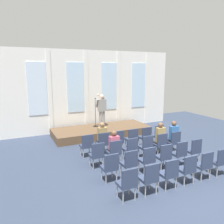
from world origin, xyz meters
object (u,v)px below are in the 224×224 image
at_px(chair_r0_c5, 158,134).
at_px(chair_r2_c2, 147,158).
at_px(audience_r1_c1, 114,145).
at_px(chair_r3_c4, 204,164).
at_px(chair_r0_c3, 132,138).
at_px(chair_r2_c1, 130,162).
at_px(chair_r1_c5, 174,141).
at_px(chair_r3_c0, 128,182).
at_px(audience_r1_c5, 173,135).
at_px(chair_r3_c3, 187,168).
at_px(audience_r0_c1, 102,136).
at_px(chair_r2_c3, 164,155).
at_px(chair_r3_c5, 219,160).
at_px(chair_r1_c3, 146,145).
at_px(chair_r1_c4, 160,143).
at_px(chair_r0_c2, 118,140).
at_px(chair_r1_c1, 115,151).
at_px(speaker, 102,108).
at_px(chair_r1_c2, 131,148).
at_px(chair_r0_c0, 87,144).
at_px(chair_r3_c2, 169,172).
at_px(chair_r3_c1, 149,177).
at_px(chair_r2_c5, 194,149).
at_px(audience_r1_c4, 159,137).
at_px(chair_r2_c0, 110,166).
at_px(chair_r0_c4, 145,136).
at_px(chair_r2_c4, 180,152).
at_px(chair_r1_c0, 97,154).

height_order(chair_r0_c5, chair_r2_c2, same).
xyz_separation_m(audience_r1_c1, chair_r3_c4, (2.05, -2.31, -0.18)).
height_order(chair_r0_c3, chair_r2_c1, same).
bearing_deg(chair_r1_c5, chair_r3_c0, -146.98).
bearing_deg(audience_r1_c5, chair_r3_c3, -120.72).
height_order(audience_r1_c5, chair_r3_c3, audience_r1_c5).
distance_m(audience_r0_c1, chair_r3_c0, 3.49).
bearing_deg(chair_r2_c3, chair_r3_c5, -39.09).
distance_m(chair_r0_c5, chair_r1_c5, 1.11).
height_order(chair_r0_c3, chair_r1_c3, same).
height_order(audience_r1_c1, chair_r1_c4, audience_r1_c1).
height_order(chair_r0_c2, chair_r1_c1, same).
relative_size(speaker, chair_r1_c3, 1.86).
xyz_separation_m(chair_r0_c2, chair_r1_c2, (0.00, -1.11, 0.00)).
bearing_deg(chair_r0_c0, audience_r1_c5, -16.79).
height_order(audience_r0_c1, chair_r3_c2, audience_r0_c1).
bearing_deg(chair_r1_c5, chair_r1_c2, 180.00).
xyz_separation_m(speaker, chair_r2_c3, (0.27, -4.96, -0.89)).
distance_m(chair_r1_c2, chair_r3_c1, 2.33).
bearing_deg(chair_r3_c2, audience_r0_c1, 101.33).
distance_m(chair_r0_c0, chair_r3_c4, 4.31).
distance_m(chair_r1_c2, chair_r2_c5, 2.33).
relative_size(audience_r1_c4, chair_r2_c2, 1.46).
bearing_deg(chair_r2_c0, chair_r0_c0, 90.00).
xyz_separation_m(chair_r0_c0, chair_r2_c2, (1.37, -2.22, 0.00)).
height_order(chair_r2_c5, chair_r3_c0, same).
bearing_deg(chair_r0_c4, chair_r0_c5, 0.00).
bearing_deg(chair_r2_c3, chair_r3_c0, -151.56).
bearing_deg(audience_r0_c1, chair_r0_c4, -2.24).
distance_m(chair_r0_c0, chair_r3_c5, 4.78).
distance_m(chair_r2_c3, chair_r3_c5, 1.76).
bearing_deg(chair_r3_c1, chair_r1_c3, 58.39).
height_order(chair_r1_c4, chair_r2_c4, same).
height_order(chair_r0_c3, chair_r3_c4, same).
bearing_deg(chair_r1_c5, chair_r3_c1, -140.91).
height_order(chair_r0_c2, chair_r3_c2, same).
bearing_deg(chair_r2_c1, audience_r1_c5, 23.52).
height_order(chair_r0_c5, chair_r3_c2, same).
bearing_deg(chair_r1_c4, chair_r0_c4, 90.00).
bearing_deg(chair_r0_c0, chair_r0_c3, 0.00).
bearing_deg(chair_r1_c4, audience_r1_c4, 90.00).
xyz_separation_m(chair_r2_c1, chair_r3_c4, (2.05, -1.11, 0.00)).
relative_size(chair_r2_c4, chair_r3_c2, 1.00).
bearing_deg(chair_r1_c0, chair_r0_c5, 18.00).
bearing_deg(chair_r1_c3, chair_r3_c2, -107.10).
height_order(chair_r0_c0, chair_r3_c2, same).
bearing_deg(chair_r1_c1, chair_r1_c4, 0.00).
distance_m(audience_r0_c1, chair_r1_c1, 1.21).
distance_m(chair_r0_c0, chair_r2_c3, 3.03).
xyz_separation_m(chair_r1_c5, chair_r2_c3, (-1.37, -1.11, 0.00)).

